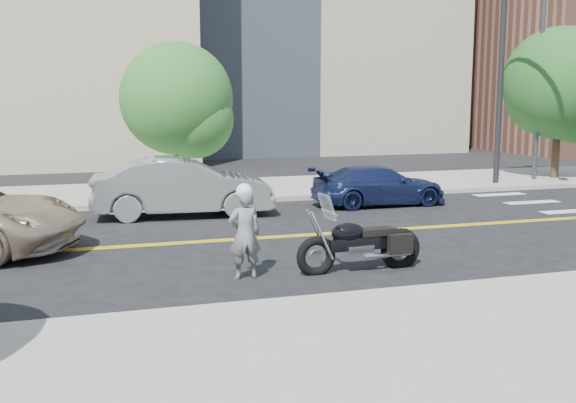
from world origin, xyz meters
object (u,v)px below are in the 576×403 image
(motorcyclist, at_px, (245,232))
(parked_car_blue, at_px, (379,186))
(motorcycle, at_px, (361,232))
(parked_car_silver, at_px, (183,187))

(motorcyclist, height_order, parked_car_blue, motorcyclist)
(motorcyclist, height_order, motorcycle, motorcyclist)
(parked_car_silver, height_order, parked_car_blue, parked_car_silver)
(motorcyclist, distance_m, parked_car_silver, 6.66)
(motorcyclist, bearing_deg, parked_car_silver, -89.83)
(motorcycle, height_order, parked_car_blue, motorcycle)
(motorcyclist, distance_m, parked_car_blue, 8.87)
(motorcyclist, relative_size, parked_car_blue, 0.43)
(motorcycle, height_order, parked_car_silver, parked_car_silver)
(motorcyclist, xyz_separation_m, parked_car_silver, (-0.13, 6.66, -0.07))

